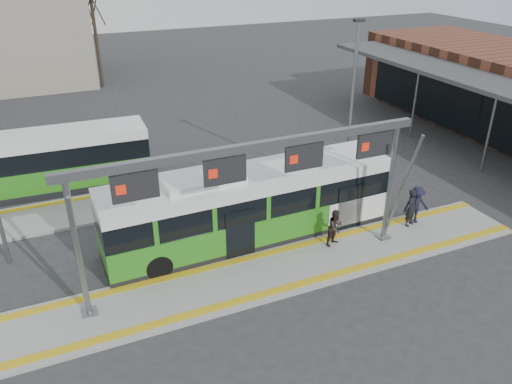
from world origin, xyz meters
TOP-DOWN VIEW (x-y plane):
  - ground at (0.00, 0.00)m, footprint 120.00×120.00m
  - platform_main at (0.00, 0.00)m, footprint 22.00×3.00m
  - platform_second at (-4.00, 8.00)m, footprint 20.00×3.00m
  - tactile_main at (0.00, 0.00)m, footprint 22.00×2.65m
  - tactile_second at (-4.00, 9.15)m, footprint 20.00×0.35m
  - gantry at (-0.35, 0.25)m, footprint 13.00×1.68m
  - hero_bus at (0.41, 2.72)m, footprint 12.27×2.84m
  - bg_bus_green at (-8.03, 11.26)m, footprint 11.96×2.99m
  - passenger_a at (7.19, 0.71)m, footprint 0.74×0.64m
  - passenger_b at (3.33, 0.69)m, footprint 0.91×0.80m
  - passenger_c at (7.53, 0.82)m, footprint 1.26×0.92m
  - tree_left at (-7.92, 31.25)m, footprint 1.40×1.40m
  - tree_mid at (-1.64, 31.04)m, footprint 1.40×1.40m
  - lamp_east at (6.62, 5.05)m, footprint 0.50×0.25m

SIDE VIEW (x-z plane):
  - ground at x=0.00m, z-range 0.00..0.00m
  - platform_main at x=0.00m, z-range 0.00..0.15m
  - platform_second at x=-4.00m, z-range 0.00..0.15m
  - tactile_main at x=0.00m, z-range 0.15..0.17m
  - tactile_second at x=-4.00m, z-range 0.15..0.17m
  - passenger_b at x=3.33m, z-range 0.15..1.72m
  - passenger_a at x=7.19m, z-range 0.15..1.87m
  - passenger_c at x=7.53m, z-range 0.15..1.89m
  - bg_bus_green at x=-8.03m, z-range -0.02..2.95m
  - hero_bus at x=0.41m, z-range -0.14..3.22m
  - gantry at x=-0.35m, z-range 1.70..6.90m
  - lamp_east at x=6.62m, z-range 0.24..8.58m
  - tree_left at x=-7.92m, z-range 2.24..10.90m
  - tree_mid at x=-1.64m, z-range 2.32..11.29m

